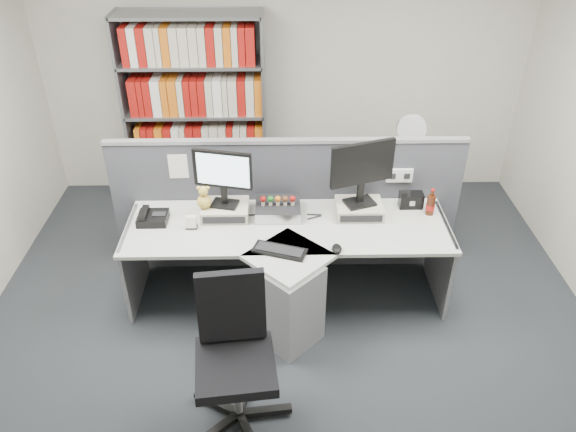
{
  "coord_description": "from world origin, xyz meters",
  "views": [
    {
      "loc": [
        -0.07,
        -2.92,
        3.25
      ],
      "look_at": [
        0.0,
        0.65,
        0.92
      ],
      "focal_mm": 35.1,
      "sensor_mm": 36.0,
      "label": 1
    }
  ],
  "objects_px": {
    "desktop_pc": "(278,209)",
    "office_chair": "(234,351)",
    "mouse": "(337,249)",
    "speaker": "(411,200)",
    "monitor_right": "(362,168)",
    "cola_bottle": "(431,205)",
    "desk": "(288,269)",
    "monitor_left": "(223,174)",
    "shelving_unit": "(196,116)",
    "filing_cabinet": "(403,190)",
    "desk_calendar": "(191,223)",
    "desk_fan": "(411,132)",
    "keyboard": "(280,251)",
    "desk_phone": "(152,217)"
  },
  "relations": [
    {
      "from": "cola_bottle",
      "to": "filing_cabinet",
      "type": "relative_size",
      "value": 0.33
    },
    {
      "from": "monitor_left",
      "to": "cola_bottle",
      "type": "xyz_separation_m",
      "value": [
        1.68,
        -0.01,
        -0.3
      ]
    },
    {
      "from": "filing_cabinet",
      "to": "mouse",
      "type": "bearing_deg",
      "value": -118.73
    },
    {
      "from": "monitor_left",
      "to": "mouse",
      "type": "bearing_deg",
      "value": -30.37
    },
    {
      "from": "monitor_right",
      "to": "desktop_pc",
      "type": "height_order",
      "value": "monitor_right"
    },
    {
      "from": "desk_calendar",
      "to": "shelving_unit",
      "type": "bearing_deg",
      "value": 94.7
    },
    {
      "from": "shelving_unit",
      "to": "filing_cabinet",
      "type": "xyz_separation_m",
      "value": [
        2.1,
        -0.45,
        -0.63
      ]
    },
    {
      "from": "mouse",
      "to": "cola_bottle",
      "type": "relative_size",
      "value": 0.51
    },
    {
      "from": "speaker",
      "to": "desk_fan",
      "type": "bearing_deg",
      "value": 80.06
    },
    {
      "from": "monitor_left",
      "to": "keyboard",
      "type": "relative_size",
      "value": 1.13
    },
    {
      "from": "mouse",
      "to": "desk_fan",
      "type": "xyz_separation_m",
      "value": [
        0.84,
        1.53,
        0.25
      ]
    },
    {
      "from": "desktop_pc",
      "to": "cola_bottle",
      "type": "bearing_deg",
      "value": -0.98
    },
    {
      "from": "monitor_right",
      "to": "desk_calendar",
      "type": "relative_size",
      "value": 4.96
    },
    {
      "from": "keyboard",
      "to": "filing_cabinet",
      "type": "xyz_separation_m",
      "value": [
        1.27,
        1.53,
        -0.38
      ]
    },
    {
      "from": "desk",
      "to": "speaker",
      "type": "distance_m",
      "value": 1.2
    },
    {
      "from": "monitor_right",
      "to": "speaker",
      "type": "relative_size",
      "value": 2.79
    },
    {
      "from": "desktop_pc",
      "to": "keyboard",
      "type": "xyz_separation_m",
      "value": [
        0.01,
        -0.53,
        -0.04
      ]
    },
    {
      "from": "monitor_right",
      "to": "desk_fan",
      "type": "relative_size",
      "value": 1.17
    },
    {
      "from": "desk",
      "to": "desk_fan",
      "type": "bearing_deg",
      "value": 49.38
    },
    {
      "from": "desktop_pc",
      "to": "office_chair",
      "type": "height_order",
      "value": "office_chair"
    },
    {
      "from": "desk_fan",
      "to": "office_chair",
      "type": "bearing_deg",
      "value": -123.36
    },
    {
      "from": "monitor_left",
      "to": "mouse",
      "type": "relative_size",
      "value": 4.06
    },
    {
      "from": "mouse",
      "to": "office_chair",
      "type": "bearing_deg",
      "value": -130.62
    },
    {
      "from": "desk",
      "to": "keyboard",
      "type": "xyz_separation_m",
      "value": [
        -0.07,
        -0.13,
        0.28
      ]
    },
    {
      "from": "monitor_right",
      "to": "filing_cabinet",
      "type": "relative_size",
      "value": 0.78
    },
    {
      "from": "desk_calendar",
      "to": "desktop_pc",
      "type": "bearing_deg",
      "value": 15.78
    },
    {
      "from": "monitor_right",
      "to": "desktop_pc",
      "type": "distance_m",
      "value": 0.77
    },
    {
      "from": "desk_phone",
      "to": "cola_bottle",
      "type": "xyz_separation_m",
      "value": [
        2.27,
        0.07,
        0.05
      ]
    },
    {
      "from": "desk_fan",
      "to": "office_chair",
      "type": "distance_m",
      "value": 2.87
    },
    {
      "from": "desk",
      "to": "desk_calendar",
      "type": "distance_m",
      "value": 0.85
    },
    {
      "from": "desk",
      "to": "desk_phone",
      "type": "relative_size",
      "value": 10.97
    },
    {
      "from": "monitor_left",
      "to": "speaker",
      "type": "bearing_deg",
      "value": 3.89
    },
    {
      "from": "monitor_left",
      "to": "cola_bottle",
      "type": "relative_size",
      "value": 2.07
    },
    {
      "from": "shelving_unit",
      "to": "desk_calendar",
      "type": "bearing_deg",
      "value": -85.3
    },
    {
      "from": "mouse",
      "to": "filing_cabinet",
      "type": "distance_m",
      "value": 1.78
    },
    {
      "from": "office_chair",
      "to": "keyboard",
      "type": "bearing_deg",
      "value": 70.64
    },
    {
      "from": "desktop_pc",
      "to": "office_chair",
      "type": "relative_size",
      "value": 0.35
    },
    {
      "from": "monitor_right",
      "to": "keyboard",
      "type": "height_order",
      "value": "monitor_right"
    },
    {
      "from": "desk_calendar",
      "to": "monitor_left",
      "type": "bearing_deg",
      "value": 35.45
    },
    {
      "from": "desk_phone",
      "to": "shelving_unit",
      "type": "xyz_separation_m",
      "value": [
        0.19,
        1.55,
        0.22
      ]
    },
    {
      "from": "desk",
      "to": "monitor_right",
      "type": "height_order",
      "value": "monitor_right"
    },
    {
      "from": "desk_phone",
      "to": "filing_cabinet",
      "type": "relative_size",
      "value": 0.34
    },
    {
      "from": "mouse",
      "to": "speaker",
      "type": "distance_m",
      "value": 0.92
    },
    {
      "from": "monitor_right",
      "to": "cola_bottle",
      "type": "distance_m",
      "value": 0.68
    },
    {
      "from": "speaker",
      "to": "desktop_pc",
      "type": "bearing_deg",
      "value": -175.21
    },
    {
      "from": "desk",
      "to": "monitor_left",
      "type": "relative_size",
      "value": 5.36
    },
    {
      "from": "keyboard",
      "to": "mouse",
      "type": "distance_m",
      "value": 0.43
    },
    {
      "from": "speaker",
      "to": "desk",
      "type": "bearing_deg",
      "value": -154.83
    },
    {
      "from": "cola_bottle",
      "to": "monitor_right",
      "type": "bearing_deg",
      "value": 179.03
    },
    {
      "from": "shelving_unit",
      "to": "office_chair",
      "type": "xyz_separation_m",
      "value": [
        0.54,
        -2.82,
        -0.41
      ]
    }
  ]
}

